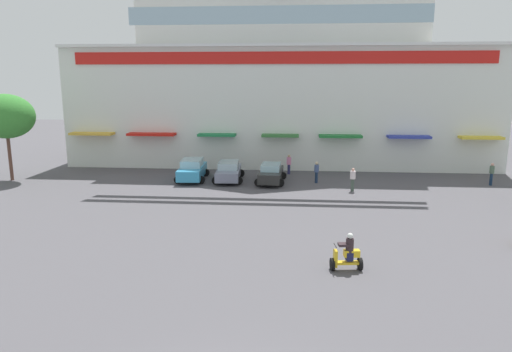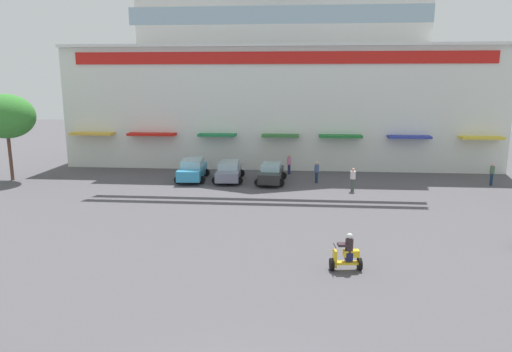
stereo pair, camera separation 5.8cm
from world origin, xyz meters
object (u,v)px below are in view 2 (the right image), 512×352
object	(u,v)px
plaza_tree_0	(6,116)
pedestrian_1	(353,178)
parked_car_1	(229,171)
pedestrian_2	(317,171)
parked_car_0	(192,170)
parked_car_2	(271,173)
scooter_rider_6	(347,255)
pedestrian_0	(289,163)
pedestrian_3	(492,173)

from	to	relation	value
plaza_tree_0	pedestrian_1	size ratio (longest dim) A/B	4.00
parked_car_1	pedestrian_2	size ratio (longest dim) A/B	2.81
parked_car_0	parked_car_2	distance (m)	6.18
scooter_rider_6	parked_car_1	bearing A→B (deg)	113.61
plaza_tree_0	parked_car_2	distance (m)	20.57
scooter_rider_6	pedestrian_2	world-z (taller)	pedestrian_2
parked_car_0	pedestrian_2	world-z (taller)	parked_car_0
pedestrian_1	pedestrian_2	size ratio (longest dim) A/B	1.02
pedestrian_0	pedestrian_1	bearing A→B (deg)	-51.39
plaza_tree_0	scooter_rider_6	bearing A→B (deg)	-32.57
pedestrian_1	plaza_tree_0	bearing A→B (deg)	176.81
parked_car_1	parked_car_2	world-z (taller)	parked_car_1
plaza_tree_0	parked_car_1	distance (m)	17.39
parked_car_1	pedestrian_3	size ratio (longest dim) A/B	2.72
parked_car_1	pedestrian_3	bearing A→B (deg)	0.04
pedestrian_0	pedestrian_3	size ratio (longest dim) A/B	0.96
pedestrian_1	scooter_rider_6	bearing A→B (deg)	-97.50
parked_car_2	pedestrian_2	world-z (taller)	pedestrian_2
scooter_rider_6	plaza_tree_0	bearing A→B (deg)	147.43
parked_car_0	scooter_rider_6	bearing A→B (deg)	-58.67
pedestrian_0	scooter_rider_6	bearing A→B (deg)	-82.16
parked_car_1	pedestrian_0	xyz separation A→B (m)	(4.59, 2.96, 0.16)
scooter_rider_6	pedestrian_2	xyz separation A→B (m)	(-0.57, 16.45, 0.27)
parked_car_2	pedestrian_2	bearing A→B (deg)	4.36
scooter_rider_6	pedestrian_3	world-z (taller)	pedestrian_3
parked_car_1	pedestrian_3	xyz separation A→B (m)	(19.55, 0.01, 0.22)
parked_car_0	pedestrian_3	bearing A→B (deg)	0.03
parked_car_2	pedestrian_3	xyz separation A→B (m)	(16.26, 0.51, 0.22)
pedestrian_0	pedestrian_1	size ratio (longest dim) A/B	0.98
pedestrian_0	pedestrian_3	world-z (taller)	pedestrian_3
parked_car_1	parked_car_2	distance (m)	3.33
pedestrian_1	pedestrian_3	world-z (taller)	pedestrian_3
plaza_tree_0	scooter_rider_6	distance (m)	28.94
plaza_tree_0	pedestrian_0	world-z (taller)	plaza_tree_0
parked_car_1	pedestrian_1	world-z (taller)	pedestrian_1
pedestrian_2	parked_car_1	bearing A→B (deg)	177.95
pedestrian_2	plaza_tree_0	bearing A→B (deg)	-177.47
parked_car_0	scooter_rider_6	world-z (taller)	parked_car_0
plaza_tree_0	parked_car_0	xyz separation A→B (m)	(13.96, 1.28, -4.13)
plaza_tree_0	parked_car_2	xyz separation A→B (m)	(20.12, 0.78, -4.20)
plaza_tree_0	parked_car_2	size ratio (longest dim) A/B	1.55
pedestrian_2	pedestrian_3	world-z (taller)	pedestrian_3
parked_car_1	parked_car_2	size ratio (longest dim) A/B	1.07
parked_car_2	pedestrian_0	distance (m)	3.70
parked_car_1	pedestrian_1	distance (m)	9.53
scooter_rider_6	pedestrian_2	bearing A→B (deg)	91.99
pedestrian_2	parked_car_0	bearing A→B (deg)	178.55
scooter_rider_6	pedestrian_1	xyz separation A→B (m)	(1.84, 13.96, 0.27)
parked_car_0	parked_car_1	distance (m)	2.87
parked_car_1	parked_car_2	xyz separation A→B (m)	(3.30, -0.50, -0.01)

